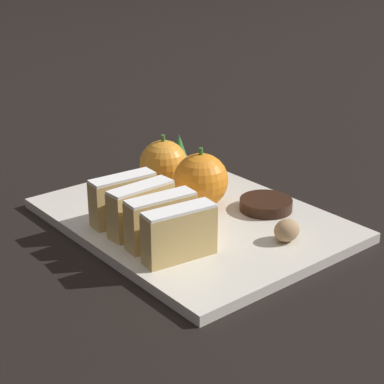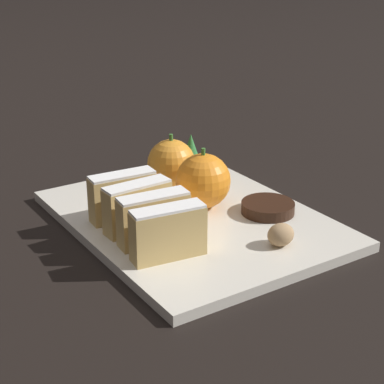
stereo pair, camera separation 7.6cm
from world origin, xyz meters
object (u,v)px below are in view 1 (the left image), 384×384
at_px(walnut, 287,230).
at_px(orange_far, 164,164).
at_px(orange_near, 201,180).
at_px(chocolate_cookie, 266,204).

bearing_deg(walnut, orange_far, 91.84).
distance_m(orange_near, chocolate_cookie, 0.09).
relative_size(orange_near, orange_far, 1.06).
distance_m(orange_near, walnut, 0.14).
height_order(orange_far, chocolate_cookie, orange_far).
bearing_deg(walnut, chocolate_cookie, 59.63).
bearing_deg(chocolate_cookie, orange_far, 109.89).
relative_size(orange_far, chocolate_cookie, 1.11).
bearing_deg(orange_far, chocolate_cookie, -70.11).
bearing_deg(walnut, orange_near, 94.69).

